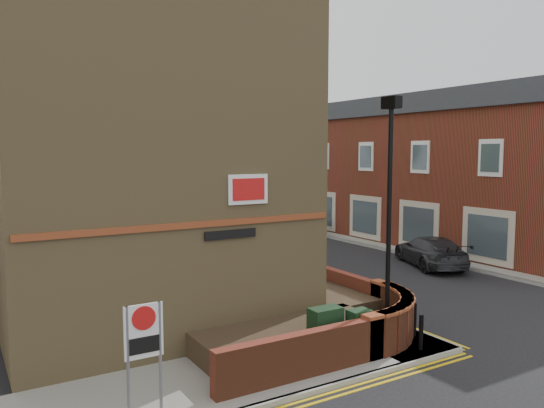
{
  "coord_description": "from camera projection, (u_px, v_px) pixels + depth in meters",
  "views": [
    {
      "loc": [
        -7.81,
        -8.67,
        5.05
      ],
      "look_at": [
        -0.18,
        4.0,
        3.59
      ],
      "focal_mm": 35.0,
      "sensor_mm": 36.0,
      "label": 1
    }
  ],
  "objects": [
    {
      "name": "tree_mid",
      "position": [
        146.0,
        149.0,
        31.2
      ],
      "size": [
        4.03,
        4.03,
        7.42
      ],
      "color": "#382B1E",
      "rests_on": "pavement_main"
    },
    {
      "name": "zone_sign",
      "position": [
        144.0,
        341.0,
        9.59
      ],
      "size": [
        0.72,
        0.07,
        2.2
      ],
      "color": "slate",
      "rests_on": "pavement_corner"
    },
    {
      "name": "tree_near",
      "position": [
        200.0,
        160.0,
        24.43
      ],
      "size": [
        3.64,
        3.65,
        6.7
      ],
      "color": "#382B1E",
      "rests_on": "pavement_main"
    },
    {
      "name": "grey_car_far",
      "position": [
        430.0,
        251.0,
        23.47
      ],
      "size": [
        3.56,
        5.0,
        1.34
      ],
      "primitive_type": "imported",
      "rotation": [
        0.0,
        0.0,
        2.74
      ],
      "color": "#28292D",
      "rests_on": "ground"
    },
    {
      "name": "bollard_far",
      "position": [
        414.0,
        320.0,
        14.2
      ],
      "size": [
        0.11,
        0.11,
        0.9
      ],
      "primitive_type": "cylinder",
      "color": "black",
      "rests_on": "pavement_corner"
    },
    {
      "name": "far_terrace_cream",
      "position": [
        221.0,
        162.0,
        51.34
      ],
      "size": [
        5.4,
        12.4,
        8.0
      ],
      "color": "beige",
      "rests_on": "ground"
    },
    {
      "name": "silver_car_near",
      "position": [
        249.0,
        245.0,
        24.58
      ],
      "size": [
        3.08,
        4.69,
        1.46
      ],
      "primitive_type": "imported",
      "rotation": [
        0.0,
        0.0,
        0.38
      ],
      "color": "#939599",
      "rests_on": "ground"
    },
    {
      "name": "pavement_main",
      "position": [
        186.0,
        252.0,
        26.55
      ],
      "size": [
        2.0,
        32.0,
        0.12
      ],
      "primitive_type": "cube",
      "color": "gray",
      "rests_on": "ground"
    },
    {
      "name": "silver_car_far",
      "position": [
        290.0,
        221.0,
        33.15
      ],
      "size": [
        3.06,
        4.82,
        1.53
      ],
      "primitive_type": "imported",
      "rotation": [
        0.0,
        0.0,
        3.45
      ],
      "color": "#AFAFB7",
      "rests_on": "ground"
    },
    {
      "name": "utility_cabinet_large",
      "position": [
        325.0,
        332.0,
        12.78
      ],
      "size": [
        0.8,
        0.45,
        1.2
      ],
      "primitive_type": "cube",
      "color": "black",
      "rests_on": "pavement_corner"
    },
    {
      "name": "garden_wall",
      "position": [
        307.0,
        343.0,
        14.03
      ],
      "size": [
        6.8,
        6.0,
        1.2
      ],
      "primitive_type": null,
      "color": "brown",
      "rests_on": "ground"
    },
    {
      "name": "pavement_corner",
      "position": [
        200.0,
        385.0,
        11.37
      ],
      "size": [
        13.0,
        3.0,
        0.12
      ],
      "primitive_type": "cube",
      "color": "gray",
      "rests_on": "ground"
    },
    {
      "name": "utility_cabinet_small",
      "position": [
        359.0,
        332.0,
        12.94
      ],
      "size": [
        0.55,
        0.4,
        1.1
      ],
      "primitive_type": "cube",
      "color": "black",
      "rests_on": "pavement_corner"
    },
    {
      "name": "yellow_lines_main",
      "position": [
        209.0,
        251.0,
        27.2
      ],
      "size": [
        0.28,
        32.0,
        0.01
      ],
      "primitive_type": "cube",
      "color": "gold",
      "rests_on": "ground"
    },
    {
      "name": "corner_building",
      "position": [
        134.0,
        114.0,
        16.64
      ],
      "size": [
        8.95,
        10.4,
        13.6
      ],
      "color": "olive",
      "rests_on": "ground"
    },
    {
      "name": "traffic_light_assembly",
      "position": [
        138.0,
        187.0,
        34.16
      ],
      "size": [
        0.2,
        0.16,
        4.2
      ],
      "color": "black",
      "rests_on": "pavement_main"
    },
    {
      "name": "kerb_main_near",
      "position": [
        204.0,
        250.0,
        27.07
      ],
      "size": [
        0.15,
        32.0,
        0.12
      ],
      "primitive_type": "cube",
      "color": "gray",
      "rests_on": "ground"
    },
    {
      "name": "tree_far",
      "position": [
        111.0,
        154.0,
        38.05
      ],
      "size": [
        3.81,
        3.81,
        7.0
      ],
      "color": "#382B1E",
      "rests_on": "pavement_main"
    },
    {
      "name": "lamppost",
      "position": [
        389.0,
        219.0,
        13.41
      ],
      "size": [
        0.25,
        0.5,
        6.3
      ],
      "color": "black",
      "rests_on": "pavement_corner"
    },
    {
      "name": "red_car_main",
      "position": [
        207.0,
        232.0,
        28.87
      ],
      "size": [
        2.6,
        5.13,
        1.39
      ],
      "primitive_type": "imported",
      "rotation": [
        0.0,
        0.0,
        -0.06
      ],
      "color": "maroon",
      "rests_on": "ground"
    },
    {
      "name": "far_terrace",
      "position": [
        365.0,
        168.0,
        33.44
      ],
      "size": [
        5.4,
        30.4,
        8.0
      ],
      "color": "brown",
      "rests_on": "ground"
    },
    {
      "name": "bollard_near",
      "position": [
        421.0,
        332.0,
        13.21
      ],
      "size": [
        0.11,
        0.11,
        0.9
      ],
      "primitive_type": "cylinder",
      "color": "black",
      "rests_on": "pavement_corner"
    },
    {
      "name": "pavement_far",
      "position": [
        390.0,
        241.0,
        29.65
      ],
      "size": [
        4.0,
        40.0,
        0.12
      ],
      "primitive_type": "cube",
      "color": "gray",
      "rests_on": "ground"
    },
    {
      "name": "ground",
      "position": [
        371.0,
        377.0,
        11.9
      ],
      "size": [
        120.0,
        120.0,
        0.0
      ],
      "primitive_type": "plane",
      "color": "black",
      "rests_on": "ground"
    },
    {
      "name": "kerb_main_far",
      "position": [
        363.0,
        245.0,
        28.62
      ],
      "size": [
        0.15,
        40.0,
        0.12
      ],
      "primitive_type": "cube",
      "color": "gray",
      "rests_on": "ground"
    }
  ]
}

